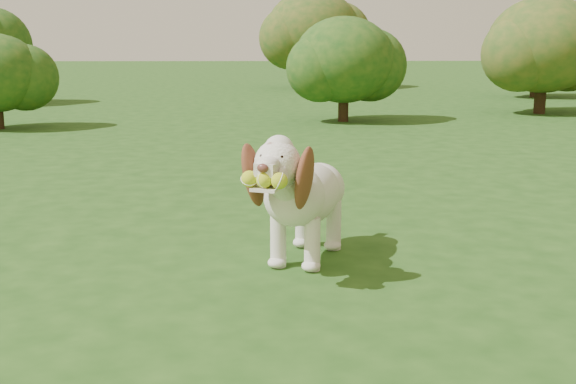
{
  "coord_description": "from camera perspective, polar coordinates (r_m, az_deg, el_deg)",
  "views": [
    {
      "loc": [
        -0.18,
        -3.18,
        1.1
      ],
      "look_at": [
        -0.07,
        0.14,
        0.41
      ],
      "focal_mm": 45.0,
      "sensor_mm": 36.0,
      "label": 1
    }
  ],
  "objects": [
    {
      "name": "shrub_d",
      "position": [
        11.99,
        19.56,
        10.89
      ],
      "size": [
        1.73,
        1.73,
        1.79
      ],
      "color": "#382314",
      "rests_on": "ground"
    },
    {
      "name": "dog",
      "position": [
        3.61,
        1.12,
        0.06
      ],
      "size": [
        0.62,
        1.03,
        0.69
      ],
      "rotation": [
        0.0,
        0.0,
        -0.37
      ],
      "color": "silver",
      "rests_on": "ground"
    },
    {
      "name": "ground",
      "position": [
        3.37,
        1.23,
        -7.28
      ],
      "size": [
        80.0,
        80.0,
        0.0
      ],
      "primitive_type": "plane",
      "color": "#1C4112",
      "rests_on": "ground"
    },
    {
      "name": "shrub_f",
      "position": [
        15.51,
        19.11,
        10.88
      ],
      "size": [
        1.69,
        1.69,
        1.75
      ],
      "color": "#382314",
      "rests_on": "ground"
    },
    {
      "name": "shrub_c",
      "position": [
        10.2,
        4.45,
        10.36
      ],
      "size": [
        1.4,
        1.4,
        1.45
      ],
      "color": "#382314",
      "rests_on": "ground"
    },
    {
      "name": "shrub_i",
      "position": [
        17.71,
        1.98,
        12.62
      ],
      "size": [
        2.24,
        2.24,
        2.32
      ],
      "color": "#382314",
      "rests_on": "ground"
    }
  ]
}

